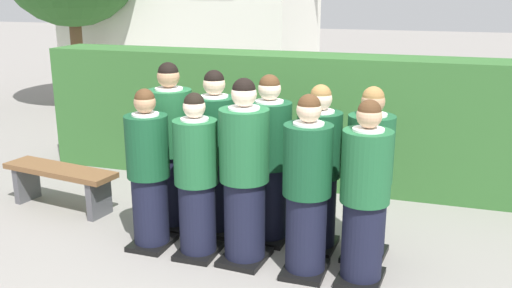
% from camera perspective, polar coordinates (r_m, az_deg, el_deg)
% --- Properties ---
extents(ground_plane, '(60.00, 60.00, 0.00)m').
position_cam_1_polar(ground_plane, '(5.23, -0.86, -11.87)').
color(ground_plane, gray).
extents(student_front_row_0, '(0.40, 0.49, 1.54)m').
position_cam_1_polar(student_front_row_0, '(5.34, -10.91, -3.01)').
color(student_front_row_0, black).
rests_on(student_front_row_0, ground).
extents(student_front_row_1, '(0.40, 0.49, 1.54)m').
position_cam_1_polar(student_front_row_1, '(5.10, -6.11, -3.73)').
color(student_front_row_1, black).
rests_on(student_front_row_1, ground).
extents(student_front_row_2, '(0.44, 0.55, 1.69)m').
position_cam_1_polar(student_front_row_2, '(4.93, -1.19, -3.40)').
color(student_front_row_2, black).
rests_on(student_front_row_2, ground).
extents(student_front_row_3, '(0.41, 0.50, 1.59)m').
position_cam_1_polar(student_front_row_3, '(4.75, 5.22, -4.84)').
color(student_front_row_3, black).
rests_on(student_front_row_3, ground).
extents(student_front_row_4, '(0.41, 0.51, 1.58)m').
position_cam_1_polar(student_front_row_4, '(4.68, 11.04, -5.47)').
color(student_front_row_4, black).
rests_on(student_front_row_4, ground).
extents(student_rear_row_0, '(0.45, 0.55, 1.72)m').
position_cam_1_polar(student_rear_row_0, '(5.75, -8.63, -0.64)').
color(student_rear_row_0, black).
rests_on(student_rear_row_0, ground).
extents(student_rear_row_1, '(0.43, 0.48, 1.66)m').
position_cam_1_polar(student_rear_row_1, '(5.57, -4.15, -1.32)').
color(student_rear_row_1, black).
rests_on(student_rear_row_1, ground).
extents(student_rear_row_2, '(0.43, 0.48, 1.65)m').
position_cam_1_polar(student_rear_row_2, '(5.37, 1.34, -2.01)').
color(student_rear_row_2, black).
rests_on(student_rear_row_2, ground).
extents(student_rear_row_3, '(0.41, 0.47, 1.59)m').
position_cam_1_polar(student_rear_row_3, '(5.23, 6.40, -2.96)').
color(student_rear_row_3, black).
rests_on(student_rear_row_3, ground).
extents(student_rear_row_4, '(0.42, 0.49, 1.60)m').
position_cam_1_polar(student_rear_row_4, '(5.12, 11.44, -3.51)').
color(student_rear_row_4, black).
rests_on(student_rear_row_4, ground).
extents(hedge, '(7.00, 0.70, 1.63)m').
position_cam_1_polar(hedge, '(7.07, 5.20, 2.52)').
color(hedge, '#33662D').
rests_on(hedge, ground).
extents(wooden_bench, '(1.44, 0.57, 0.48)m').
position_cam_1_polar(wooden_bench, '(6.65, -19.36, -3.36)').
color(wooden_bench, brown).
rests_on(wooden_bench, ground).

